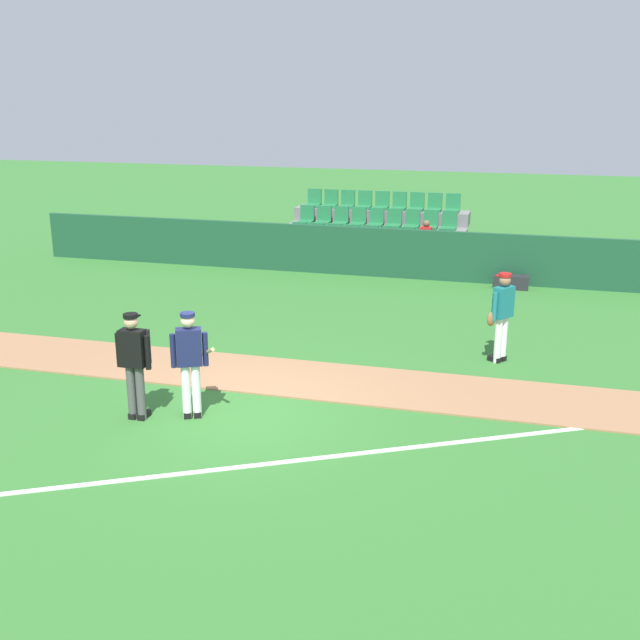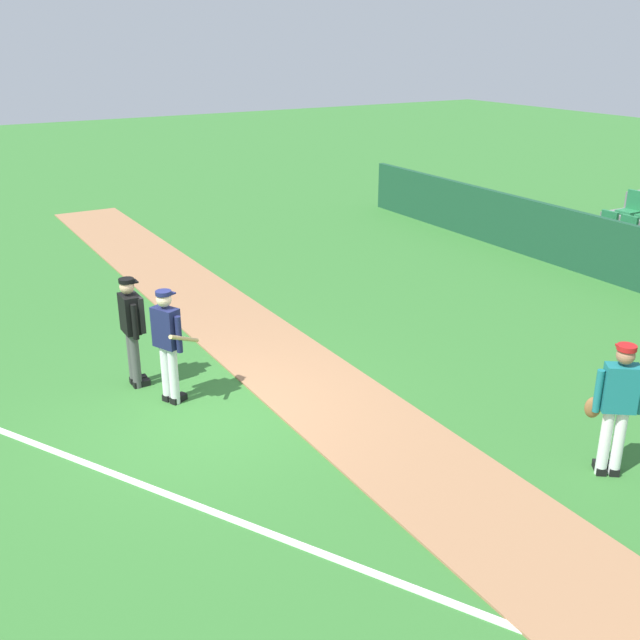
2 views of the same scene
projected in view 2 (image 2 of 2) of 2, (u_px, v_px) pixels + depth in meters
ground_plane at (206, 411)px, 10.86m from camera, size 80.00×80.00×0.00m
infield_dirt_path at (310, 383)px, 11.69m from camera, size 28.00×1.84×0.03m
foul_line_chalk at (268, 533)px, 8.21m from camera, size 10.53×5.93×0.01m
batter_navy_jersey at (168, 342)px, 10.80m from camera, size 0.75×0.69×1.76m
umpire_home_plate at (132, 326)px, 11.32m from camera, size 0.59×0.31×1.76m
runner_teal_jersey at (616, 406)px, 8.98m from camera, size 0.51×0.55×1.76m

